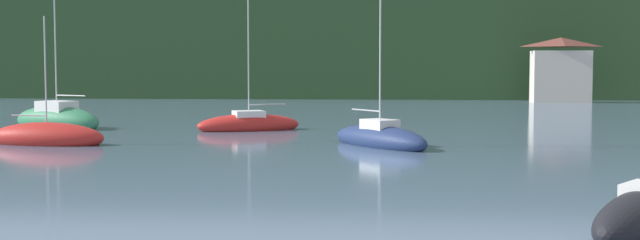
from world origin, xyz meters
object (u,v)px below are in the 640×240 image
object	(u,v)px
sailboat_far_9	(57,120)
sailboat_far_11	(47,137)
shore_building_west	(561,71)
sailboat_far_6	(380,138)
sailboat_far_4	(249,124)

from	to	relation	value
sailboat_far_9	sailboat_far_11	bearing A→B (deg)	137.40
sailboat_far_9	shore_building_west	bearing A→B (deg)	-108.63
shore_building_west	sailboat_far_9	xyz separation A→B (m)	(-43.80, -42.95, -3.18)
shore_building_west	sailboat_far_6	world-z (taller)	sailboat_far_6
sailboat_far_9	sailboat_far_11	xyz separation A→B (m)	(4.22, -11.30, -0.19)
sailboat_far_4	shore_building_west	bearing A→B (deg)	-149.92
shore_building_west	sailboat_far_11	xyz separation A→B (m)	(-39.59, -54.25, -3.37)
shore_building_west	sailboat_far_6	xyz separation A→B (m)	(-21.14, -53.72, -3.34)
sailboat_far_4	sailboat_far_11	world-z (taller)	sailboat_far_4
sailboat_far_4	sailboat_far_11	size ratio (longest dim) A/B	1.22
sailboat_far_4	sailboat_far_6	world-z (taller)	sailboat_far_6
sailboat_far_6	sailboat_far_11	world-z (taller)	sailboat_far_6
sailboat_far_4	sailboat_far_11	distance (m)	14.23
sailboat_far_6	sailboat_far_11	xyz separation A→B (m)	(-18.44, -0.54, -0.03)
sailboat_far_4	sailboat_far_9	size ratio (longest dim) A/B	0.77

